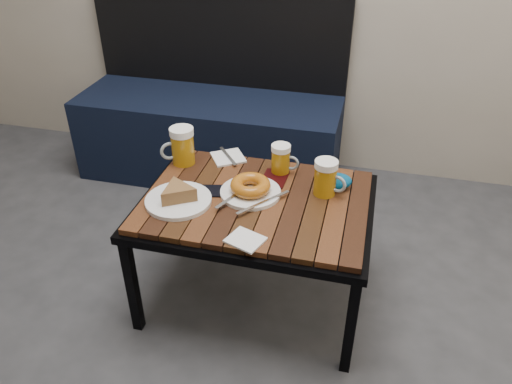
% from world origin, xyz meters
% --- Properties ---
extents(bench, '(1.40, 0.50, 0.95)m').
position_xyz_m(bench, '(-0.27, 1.76, 0.27)').
color(bench, black).
rests_on(bench, ground).
extents(cafe_table, '(0.84, 0.62, 0.47)m').
position_xyz_m(cafe_table, '(0.21, 0.85, 0.43)').
color(cafe_table, black).
rests_on(cafe_table, ground).
extents(beer_mug_left, '(0.14, 0.13, 0.15)m').
position_xyz_m(beer_mug_left, '(-0.14, 1.03, 0.55)').
color(beer_mug_left, '#AF770E').
rests_on(beer_mug_left, cafe_table).
extents(beer_mug_centre, '(0.11, 0.07, 0.12)m').
position_xyz_m(beer_mug_centre, '(0.26, 1.05, 0.53)').
color(beer_mug_centre, '#AF770E').
rests_on(beer_mug_centre, cafe_table).
extents(beer_mug_right, '(0.13, 0.10, 0.14)m').
position_xyz_m(beer_mug_right, '(0.45, 0.95, 0.54)').
color(beer_mug_right, '#AF770E').
rests_on(beer_mug_right, cafe_table).
extents(plate_pie, '(0.24, 0.24, 0.07)m').
position_xyz_m(plate_pie, '(-0.05, 0.76, 0.50)').
color(plate_pie, white).
rests_on(plate_pie, cafe_table).
extents(plate_bagel, '(0.25, 0.27, 0.06)m').
position_xyz_m(plate_bagel, '(0.18, 0.88, 0.50)').
color(plate_bagel, white).
rests_on(plate_bagel, cafe_table).
extents(napkin_left, '(0.17, 0.17, 0.01)m').
position_xyz_m(napkin_left, '(0.03, 1.11, 0.48)').
color(napkin_left, white).
rests_on(napkin_left, cafe_table).
extents(napkin_right, '(0.14, 0.13, 0.01)m').
position_xyz_m(napkin_right, '(0.24, 0.61, 0.48)').
color(napkin_right, white).
rests_on(napkin_right, cafe_table).
extents(passport_navy, '(0.13, 0.10, 0.01)m').
position_xyz_m(passport_navy, '(0.02, 0.85, 0.47)').
color(passport_navy, black).
rests_on(passport_navy, cafe_table).
extents(passport_burgundy, '(0.10, 0.13, 0.01)m').
position_xyz_m(passport_burgundy, '(0.25, 1.00, 0.48)').
color(passport_burgundy, black).
rests_on(passport_burgundy, cafe_table).
extents(knit_pouch, '(0.15, 0.13, 0.06)m').
position_xyz_m(knit_pouch, '(0.47, 0.99, 0.50)').
color(knit_pouch, navy).
rests_on(knit_pouch, cafe_table).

